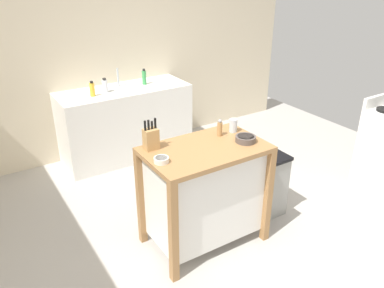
% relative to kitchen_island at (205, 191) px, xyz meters
% --- Properties ---
extents(ground_plane, '(6.24, 6.24, 0.00)m').
position_rel_kitchen_island_xyz_m(ground_plane, '(0.14, -0.13, -0.52)').
color(ground_plane, '#ADA8A0').
rests_on(ground_plane, ground).
extents(wall_back, '(5.24, 0.10, 2.60)m').
position_rel_kitchen_island_xyz_m(wall_back, '(0.14, 2.27, 0.78)').
color(wall_back, beige).
rests_on(wall_back, ground).
extents(kitchen_island, '(1.00, 0.62, 0.92)m').
position_rel_kitchen_island_xyz_m(kitchen_island, '(0.00, 0.00, 0.00)').
color(kitchen_island, '#9E7042').
rests_on(kitchen_island, ground).
extents(knife_block, '(0.11, 0.09, 0.25)m').
position_rel_kitchen_island_xyz_m(knife_block, '(-0.38, 0.21, 0.50)').
color(knife_block, tan).
rests_on(knife_block, kitchen_island).
extents(bowl_ceramic_wide, '(0.17, 0.17, 0.05)m').
position_rel_kitchen_island_xyz_m(bowl_ceramic_wide, '(0.34, -0.09, 0.44)').
color(bowl_ceramic_wide, '#564C47').
rests_on(bowl_ceramic_wide, kitchen_island).
extents(bowl_stoneware_deep, '(0.11, 0.11, 0.04)m').
position_rel_kitchen_island_xyz_m(bowl_stoneware_deep, '(-0.42, -0.04, 0.43)').
color(bowl_stoneware_deep, silver).
rests_on(bowl_stoneware_deep, kitchen_island).
extents(drinking_cup, '(0.07, 0.07, 0.12)m').
position_rel_kitchen_island_xyz_m(drinking_cup, '(0.38, 0.13, 0.47)').
color(drinking_cup, silver).
rests_on(drinking_cup, kitchen_island).
extents(pepper_grinder, '(0.04, 0.04, 0.15)m').
position_rel_kitchen_island_xyz_m(pepper_grinder, '(0.23, 0.13, 0.48)').
color(pepper_grinder, '#AD7F4C').
rests_on(pepper_grinder, kitchen_island).
extents(trash_bin, '(0.36, 0.28, 0.63)m').
position_rel_kitchen_island_xyz_m(trash_bin, '(0.74, 0.02, -0.20)').
color(trash_bin, gray).
rests_on(trash_bin, ground).
extents(sink_counter, '(1.58, 0.60, 0.89)m').
position_rel_kitchen_island_xyz_m(sink_counter, '(0.11, 1.92, -0.07)').
color(sink_counter, white).
rests_on(sink_counter, ground).
extents(sink_faucet, '(0.02, 0.02, 0.22)m').
position_rel_kitchen_island_xyz_m(sink_faucet, '(0.11, 2.06, 0.48)').
color(sink_faucet, '#B7BCC1').
rests_on(sink_faucet, sink_counter).
extents(bottle_spray_cleaner, '(0.06, 0.06, 0.17)m').
position_rel_kitchen_island_xyz_m(bottle_spray_cleaner, '(-0.12, 1.90, 0.45)').
color(bottle_spray_cleaner, white).
rests_on(bottle_spray_cleaner, sink_counter).
extents(bottle_dish_soap, '(0.05, 0.05, 0.19)m').
position_rel_kitchen_island_xyz_m(bottle_dish_soap, '(0.41, 1.95, 0.46)').
color(bottle_dish_soap, green).
rests_on(bottle_dish_soap, sink_counter).
extents(bottle_hand_soap, '(0.06, 0.06, 0.18)m').
position_rel_kitchen_island_xyz_m(bottle_hand_soap, '(-0.29, 1.84, 0.46)').
color(bottle_hand_soap, yellow).
rests_on(bottle_hand_soap, sink_counter).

